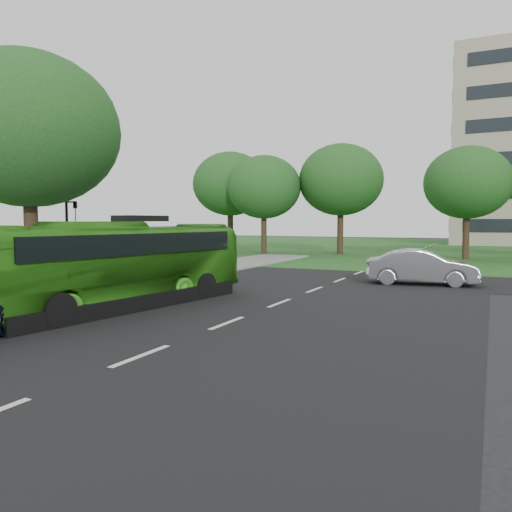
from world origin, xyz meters
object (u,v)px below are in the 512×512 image
(tree_park_b, at_px, (341,180))
(tree_park_c, at_px, (468,183))
(traffic_light, at_px, (69,232))
(tree_side_near, at_px, (28,130))
(bus, at_px, (118,264))
(tree_park_f, at_px, (230,184))
(tree_park_a, at_px, (264,187))
(sedan, at_px, (422,267))

(tree_park_b, distance_m, tree_park_c, 10.88)
(tree_park_b, height_order, traffic_light, tree_park_b)
(tree_park_b, distance_m, tree_side_near, 30.03)
(tree_park_b, xyz_separation_m, bus, (0.82, -30.91, -5.26))
(tree_park_b, bearing_deg, tree_park_f, -174.34)
(tree_park_f, bearing_deg, tree_side_near, -78.39)
(tree_park_a, xyz_separation_m, tree_side_near, (1.44, -26.84, 0.68))
(sedan, bearing_deg, bus, 134.10)
(tree_park_f, height_order, traffic_light, tree_park_f)
(tree_park_c, bearing_deg, tree_side_near, -119.40)
(tree_park_b, height_order, tree_park_f, tree_park_b)
(tree_park_b, height_order, tree_park_c, tree_park_b)
(tree_park_c, bearing_deg, tree_park_b, 170.92)
(tree_park_b, distance_m, bus, 31.36)
(tree_park_a, distance_m, tree_park_f, 4.77)
(tree_park_c, distance_m, tree_park_f, 21.60)
(tree_park_b, bearing_deg, tree_park_a, -156.72)
(tree_park_f, distance_m, traffic_light, 27.70)
(bus, bearing_deg, tree_side_near, 175.85)
(sedan, relative_size, traffic_light, 1.18)
(tree_park_a, xyz_separation_m, tree_park_b, (6.43, 2.77, 0.64))
(tree_park_c, xyz_separation_m, tree_side_near, (-15.72, -27.90, 0.76))
(tree_park_b, distance_m, traffic_light, 28.48)
(tree_park_c, bearing_deg, tree_park_f, 178.30)
(tree_park_b, height_order, tree_side_near, tree_park_b)
(tree_park_a, bearing_deg, tree_side_near, -86.93)
(tree_side_near, relative_size, bus, 0.93)
(tree_park_a, xyz_separation_m, tree_park_c, (17.15, 1.05, -0.07))
(tree_side_near, distance_m, sedan, 18.62)
(tree_park_c, relative_size, tree_park_f, 0.91)
(tree_park_b, bearing_deg, traffic_light, -99.66)
(tree_park_a, distance_m, tree_park_b, 7.03)
(tree_park_f, relative_size, tree_side_near, 0.98)
(tree_park_c, relative_size, traffic_light, 2.06)
(tree_side_near, bearing_deg, tree_park_c, 60.60)
(tree_park_a, relative_size, traffic_light, 2.09)
(bus, bearing_deg, sedan, 60.09)
(tree_park_c, height_order, traffic_light, tree_park_c)
(tree_park_b, relative_size, tree_side_near, 1.00)
(tree_park_c, distance_m, sedan, 18.82)
(tree_park_c, xyz_separation_m, traffic_light, (-15.45, -26.05, -3.51))
(bus, distance_m, sedan, 14.23)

